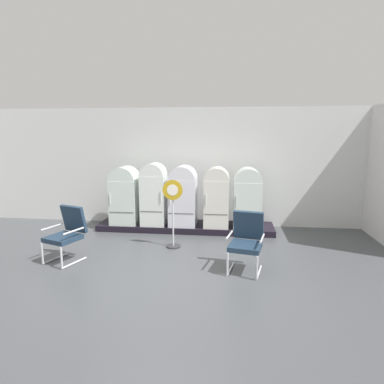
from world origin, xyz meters
name	(u,v)px	position (x,y,z in m)	size (l,w,h in m)	color
ground	(162,281)	(0.00, 0.00, -0.03)	(12.00, 10.00, 0.05)	#46484C
back_wall	(188,166)	(0.00, 3.66, 1.60)	(11.76, 0.12, 3.17)	silver
display_plinth	(185,227)	(0.00, 3.02, 0.08)	(4.54, 0.95, 0.15)	black
refrigerator_0	(125,194)	(-1.57, 2.91, 0.94)	(0.69, 0.67, 1.50)	silver
refrigerator_1	(154,192)	(-0.80, 2.88, 1.00)	(0.62, 0.61, 1.59)	white
refrigerator_2	(183,194)	(-0.05, 2.93, 0.96)	(0.68, 0.71, 1.53)	white
refrigerator_3	(217,195)	(0.81, 2.90, 0.95)	(0.62, 0.65, 1.51)	silver
refrigerator_4	(247,196)	(1.58, 2.91, 0.95)	(0.68, 0.68, 1.50)	silver
armchair_left	(67,231)	(-2.03, 0.66, 0.59)	(0.78, 0.85, 1.08)	silver
armchair_right	(246,239)	(1.46, 0.60, 0.59)	(0.72, 0.80, 1.08)	silver
sign_stand	(173,215)	(-0.08, 1.65, 0.73)	(0.44, 0.32, 1.51)	#2D2D30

